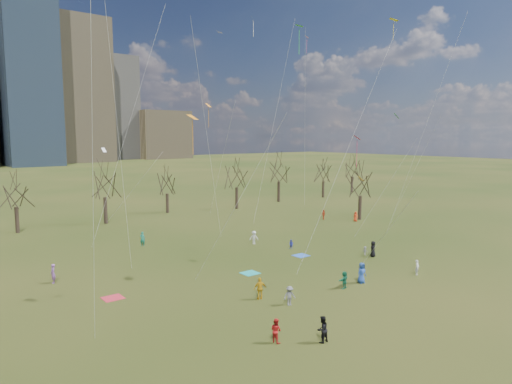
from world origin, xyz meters
TOP-DOWN VIEW (x-y plane):
  - ground at (0.00, 0.00)m, footprint 500.00×500.00m
  - bare_tree_row at (-0.09, 37.22)m, footprint 113.04×29.80m
  - blanket_teal at (-5.38, 6.17)m, footprint 1.60×1.50m
  - blanket_navy at (3.10, 7.81)m, footprint 1.60×1.50m
  - blanket_crimson at (-18.44, 7.81)m, footprint 1.60×1.50m
  - person_0 at (0.73, -2.47)m, footprint 0.98×0.69m
  - person_1 at (6.88, -4.23)m, footprint 0.62×0.51m
  - person_2 at (-13.23, -6.67)m, footprint 0.68×0.84m
  - person_3 at (8.93, 3.56)m, footprint 0.56×0.71m
  - person_4 at (-9.11, 0.05)m, footprint 1.16×0.75m
  - person_5 at (-1.67, -2.49)m, footprint 1.51×0.80m
  - person_6 at (8.98, 2.53)m, footprint 1.02×0.99m
  - person_7 at (-21.19, 14.94)m, footprint 0.54×0.71m
  - person_8 at (4.29, 10.71)m, footprint 0.57×0.65m
  - person_9 at (2.43, 15.45)m, footprint 1.21×1.06m
  - person_10 at (21.56, 21.67)m, footprint 0.96×0.55m
  - person_12 at (24.18, 17.34)m, footprint 0.68×0.86m
  - person_13 at (-8.79, 23.07)m, footprint 0.75×0.76m
  - person_14 at (-10.91, -8.55)m, footprint 0.86×0.67m
  - person_15 at (-8.12, -2.43)m, footprint 1.13×0.87m
  - kites_airborne at (1.79, 11.39)m, footprint 51.69×44.43m

SIDE VIEW (x-z plane):
  - ground at x=0.00m, z-range 0.00..0.00m
  - blanket_teal at x=-5.38m, z-range 0.00..0.03m
  - blanket_navy at x=3.10m, z-range 0.00..0.03m
  - blanket_crimson at x=-18.44m, z-range 0.00..0.03m
  - person_3 at x=8.93m, z-range 0.00..0.97m
  - person_8 at x=4.29m, z-range 0.00..1.12m
  - person_1 at x=6.88m, z-range 0.00..1.46m
  - person_10 at x=21.56m, z-range 0.00..1.55m
  - person_15 at x=-8.12m, z-range 0.00..1.55m
  - person_5 at x=-1.67m, z-range 0.00..1.55m
  - person_12 at x=24.18m, z-range 0.00..1.56m
  - person_2 at x=-13.23m, z-range 0.00..1.60m
  - person_9 at x=2.43m, z-range 0.00..1.63m
  - person_14 at x=-10.91m, z-range 0.00..1.76m
  - person_13 at x=-8.79m, z-range 0.00..1.76m
  - person_6 at x=8.98m, z-range 0.00..1.77m
  - person_7 at x=-21.19m, z-range 0.00..1.77m
  - person_4 at x=-9.11m, z-range 0.00..1.84m
  - person_0 at x=0.73m, z-range 0.00..1.90m
  - bare_tree_row at x=-0.09m, z-range 1.37..10.87m
  - kites_airborne at x=1.79m, z-range -0.24..28.22m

